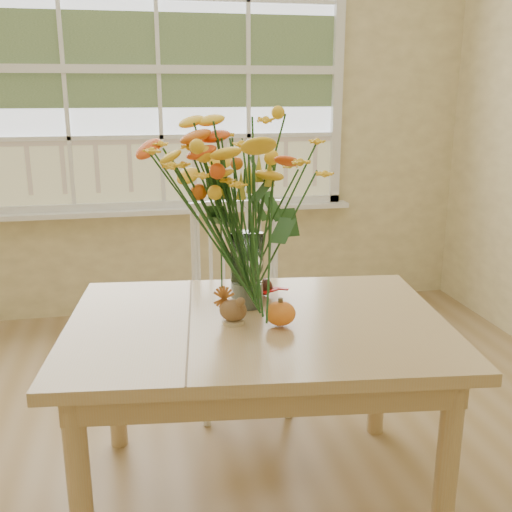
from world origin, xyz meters
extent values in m
cube|color=tan|center=(0.00, 2.25, 1.35)|extent=(4.00, 0.02, 2.70)
cube|color=silver|center=(0.00, 2.23, 1.55)|extent=(2.20, 0.00, 1.60)
cube|color=white|center=(0.00, 2.18, 0.69)|extent=(2.42, 0.12, 0.03)
cube|color=tan|center=(0.20, 0.26, 0.66)|extent=(1.37, 1.05, 0.04)
cube|color=tan|center=(0.20, 0.26, 0.59)|extent=(1.24, 0.92, 0.10)
cylinder|color=tan|center=(-0.38, -0.04, 0.32)|extent=(0.07, 0.07, 0.64)
cylinder|color=tan|center=(-0.30, 0.69, 0.32)|extent=(0.07, 0.07, 0.64)
cylinder|color=tan|center=(0.71, -0.16, 0.32)|extent=(0.07, 0.07, 0.64)
cylinder|color=tan|center=(0.79, 0.56, 0.32)|extent=(0.07, 0.07, 0.64)
cube|color=white|center=(0.27, 0.93, 0.44)|extent=(0.43, 0.41, 0.05)
cube|color=white|center=(0.27, 1.09, 0.68)|extent=(0.43, 0.05, 0.48)
cylinder|color=white|center=(0.10, 0.78, 0.21)|extent=(0.03, 0.03, 0.42)
cylinder|color=white|center=(0.11, 1.09, 0.21)|extent=(0.03, 0.03, 0.42)
cylinder|color=white|center=(0.43, 0.77, 0.21)|extent=(0.03, 0.03, 0.42)
cylinder|color=white|center=(0.43, 1.08, 0.21)|extent=(0.03, 0.03, 0.42)
cylinder|color=white|center=(0.20, 0.41, 0.82)|extent=(0.12, 0.12, 0.27)
ellipsoid|color=#EC581B|center=(0.27, 0.20, 0.72)|extent=(0.10, 0.10, 0.08)
cylinder|color=#CCB78C|center=(0.12, 0.25, 0.69)|extent=(0.07, 0.07, 0.01)
ellipsoid|color=brown|center=(0.12, 0.25, 0.73)|extent=(0.11, 0.10, 0.08)
ellipsoid|color=#38160F|center=(0.28, 0.50, 0.72)|extent=(0.07, 0.07, 0.06)
camera|label=1|loc=(-0.18, -1.59, 1.44)|focal=42.00mm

